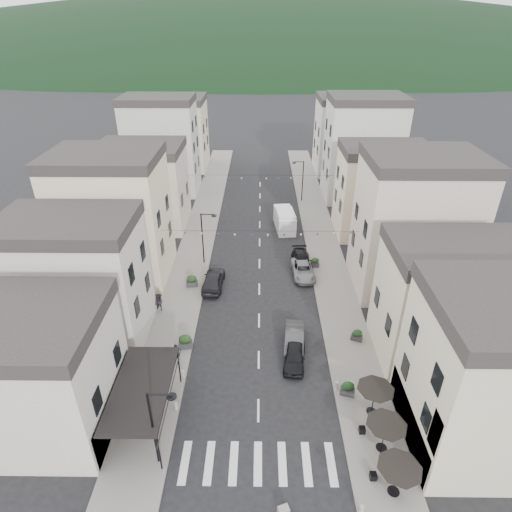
{
  "coord_description": "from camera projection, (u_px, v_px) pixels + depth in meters",
  "views": [
    {
      "loc": [
        0.06,
        -14.48,
        24.1
      ],
      "look_at": [
        -0.33,
        21.56,
        3.5
      ],
      "focal_mm": 30.0,
      "sensor_mm": 36.0,
      "label": 1
    }
  ],
  "objects": [
    {
      "name": "parked_car_c",
      "position": [
        303.0,
        270.0,
        44.65
      ],
      "size": [
        2.49,
        4.92,
        1.33
      ],
      "primitive_type": "imported",
      "rotation": [
        0.0,
        0.0,
        0.06
      ],
      "color": "gray",
      "rests_on": "ground"
    },
    {
      "name": "planter_ra",
      "position": [
        348.0,
        388.0,
        30.6
      ],
      "size": [
        1.13,
        0.81,
        1.14
      ],
      "rotation": [
        0.0,
        0.0,
        -0.26
      ],
      "color": "#2B2B2D",
      "rests_on": "sidewalk_right"
    },
    {
      "name": "streetlamp_right_far",
      "position": [
        301.0,
        177.0,
        60.84
      ],
      "size": [
        1.7,
        0.56,
        6.0
      ],
      "color": "black",
      "rests_on": "ground"
    },
    {
      "name": "bollards",
      "position": [
        258.0,
        412.0,
        29.09
      ],
      "size": [
        11.66,
        10.26,
        0.6
      ],
      "color": "gray",
      "rests_on": "ground"
    },
    {
      "name": "buildings_row_right",
      "position": [
        377.0,
        177.0,
        53.02
      ],
      "size": [
        10.2,
        54.16,
        14.5
      ],
      "color": "beige",
      "rests_on": "ground"
    },
    {
      "name": "bunting_near",
      "position": [
        260.0,
        234.0,
        40.82
      ],
      "size": [
        19.0,
        0.28,
        0.62
      ],
      "color": "black",
      "rests_on": "ground"
    },
    {
      "name": "parked_car_b",
      "position": [
        294.0,
        339.0,
        35.15
      ],
      "size": [
        1.9,
        4.51,
        1.45
      ],
      "primitive_type": "imported",
      "rotation": [
        0.0,
        0.0,
        -0.09
      ],
      "color": "#343437",
      "rests_on": "ground"
    },
    {
      "name": "pedestrian_a",
      "position": [
        177.0,
        352.0,
        33.53
      ],
      "size": [
        0.66,
        0.62,
        1.52
      ],
      "primitive_type": "imported",
      "rotation": [
        0.0,
        0.0,
        0.6
      ],
      "color": "black",
      "rests_on": "sidewalk_left"
    },
    {
      "name": "concrete_block_b",
      "position": [
        284.0,
        511.0,
        23.53
      ],
      "size": [
        0.72,
        0.63,
        0.45
      ],
      "primitive_type": "cube",
      "rotation": [
        0.0,
        0.0,
        0.36
      ],
      "color": "gray",
      "rests_on": "ground"
    },
    {
      "name": "buildings_row_left",
      "position": [
        146.0,
        175.0,
        54.4
      ],
      "size": [
        10.2,
        54.16,
        14.0
      ],
      "color": "#BBB5AC",
      "rests_on": "ground"
    },
    {
      "name": "planter_rc",
      "position": [
        315.0,
        262.0,
        46.11
      ],
      "size": [
        1.03,
        0.7,
        1.06
      ],
      "rotation": [
        0.0,
        0.0,
        -0.21
      ],
      "color": "#323335",
      "rests_on": "sidewalk_right"
    },
    {
      "name": "cafe_terrace",
      "position": [
        386.0,
        428.0,
        25.72
      ],
      "size": [
        2.5,
        8.1,
        2.53
      ],
      "color": "black",
      "rests_on": "ground"
    },
    {
      "name": "streetlamp_left_far",
      "position": [
        205.0,
        233.0,
        45.32
      ],
      "size": [
        1.7,
        0.56,
        6.0
      ],
      "color": "black",
      "rests_on": "ground"
    },
    {
      "name": "boutique_building",
      "position": [
        14.0,
        377.0,
        27.03
      ],
      "size": [
        12.0,
        8.0,
        8.0
      ],
      "primitive_type": "cube",
      "color": "#BBB5AC",
      "rests_on": "ground"
    },
    {
      "name": "parked_car_a",
      "position": [
        294.0,
        356.0,
        33.45
      ],
      "size": [
        2.07,
        4.19,
        1.37
      ],
      "primitive_type": "imported",
      "rotation": [
        0.0,
        0.0,
        -0.11
      ],
      "color": "black",
      "rests_on": "ground"
    },
    {
      "name": "boutique_awning",
      "position": [
        145.0,
        389.0,
        27.39
      ],
      "size": [
        3.77,
        7.5,
        3.28
      ],
      "color": "black",
      "rests_on": "ground"
    },
    {
      "name": "parked_car_e",
      "position": [
        213.0,
        280.0,
        42.71
      ],
      "size": [
        2.2,
        4.93,
        1.65
      ],
      "primitive_type": "imported",
      "rotation": [
        0.0,
        0.0,
        3.09
      ],
      "color": "black",
      "rests_on": "ground"
    },
    {
      "name": "sidewalk_right",
      "position": [
        321.0,
        238.0,
        52.21
      ],
      "size": [
        4.0,
        76.0,
        0.12
      ],
      "primitive_type": "cube",
      "color": "slate",
      "rests_on": "ground"
    },
    {
      "name": "planter_rb",
      "position": [
        357.0,
        335.0,
        35.72
      ],
      "size": [
        1.06,
        0.82,
        1.05
      ],
      "rotation": [
        0.0,
        0.0,
        -0.38
      ],
      "color": "#2B2B2D",
      "rests_on": "sidewalk_right"
    },
    {
      "name": "sidewalk_left",
      "position": [
        199.0,
        238.0,
        52.35
      ],
      "size": [
        4.0,
        76.0,
        0.12
      ],
      "primitive_type": "cube",
      "color": "slate",
      "rests_on": "ground"
    },
    {
      "name": "planter_la",
      "position": [
        185.0,
        342.0,
        34.85
      ],
      "size": [
        1.22,
        0.8,
        1.27
      ],
      "rotation": [
        0.0,
        0.0,
        0.16
      ],
      "color": "#2B2B2D",
      "rests_on": "sidewalk_left"
    },
    {
      "name": "streetlamp_left_near",
      "position": [
        157.0,
        422.0,
        24.48
      ],
      "size": [
        1.7,
        0.56,
        6.0
      ],
      "color": "black",
      "rests_on": "ground"
    },
    {
      "name": "ground",
      "position": [
        258.0,
        495.0,
        24.53
      ],
      "size": [
        700.0,
        700.0,
        0.0
      ],
      "primitive_type": "plane",
      "color": "black",
      "rests_on": "ground"
    },
    {
      "name": "pedestrian_b",
      "position": [
        159.0,
        303.0,
        39.11
      ],
      "size": [
        1.03,
        0.92,
        1.73
      ],
      "primitive_type": "imported",
      "rotation": [
        0.0,
        0.0,
        -0.39
      ],
      "color": "#26202B",
      "rests_on": "sidewalk_left"
    },
    {
      "name": "parked_car_d",
      "position": [
        302.0,
        260.0,
        46.33
      ],
      "size": [
        2.19,
        4.85,
        1.38
      ],
      "primitive_type": "imported",
      "rotation": [
        0.0,
        0.0,
        0.06
      ],
      "color": "black",
      "rests_on": "ground"
    },
    {
      "name": "planter_lb",
      "position": [
        192.0,
        281.0,
        42.74
      ],
      "size": [
        1.16,
        0.71,
        1.25
      ],
      "rotation": [
        0.0,
        0.0,
        0.09
      ],
      "color": "#2B2B2D",
      "rests_on": "sidewalk_left"
    },
    {
      "name": "hill_backdrop",
      "position": [
        261.0,
        54.0,
        284.98
      ],
      "size": [
        640.0,
        360.0,
        70.0
      ],
      "primitive_type": "ellipsoid",
      "color": "black",
      "rests_on": "ground"
    },
    {
      "name": "delivery_van",
      "position": [
        285.0,
        219.0,
        54.11
      ],
      "size": [
        2.68,
        5.57,
        2.58
      ],
      "rotation": [
        0.0,
        0.0,
        0.1
      ],
      "color": "white",
      "rests_on": "ground"
    },
    {
      "name": "bunting_far",
      "position": [
        260.0,
        178.0,
        54.71
      ],
      "size": [
        19.0,
        0.28,
        0.62
      ],
      "color": "black",
      "rests_on": "ground"
    },
    {
      "name": "bistro_building",
      "position": [
        502.0,
        382.0,
        25.38
      ],
      "size": [
        10.0,
        8.0,
        10.0
      ],
      "primitive_type": "cube",
      "color": "beige",
      "rests_on": "ground"
    }
  ]
}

